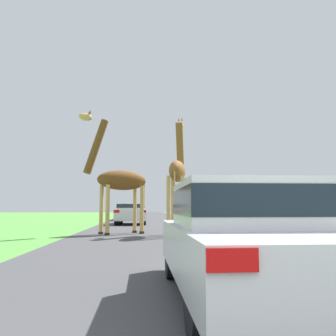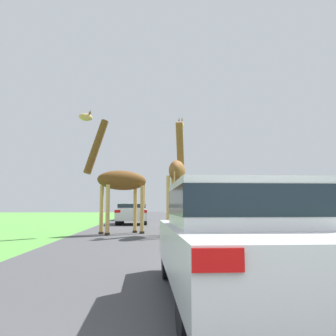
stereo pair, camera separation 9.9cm
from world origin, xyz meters
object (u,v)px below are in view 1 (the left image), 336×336
at_px(car_queue_right, 194,213).
at_px(car_queue_left, 128,211).
at_px(giraffe_near_road, 178,172).
at_px(giraffe_companion, 118,179).
at_px(car_far_ahead, 131,213).
at_px(car_lead_maroon, 245,236).

xyz_separation_m(car_queue_right, car_queue_left, (-4.99, 5.93, 0.06)).
distance_m(giraffe_near_road, giraffe_companion, 2.50).
height_order(giraffe_near_road, car_queue_left, giraffe_near_road).
relative_size(giraffe_near_road, car_far_ahead, 1.22).
relative_size(giraffe_companion, car_queue_right, 1.25).
bearing_deg(car_queue_right, car_lead_maroon, -96.79).
bearing_deg(car_queue_left, giraffe_companion, -89.15).
distance_m(giraffe_companion, car_far_ahead, 8.64).
distance_m(giraffe_companion, car_queue_left, 16.82).
distance_m(giraffe_near_road, car_queue_left, 17.78).
xyz_separation_m(car_lead_maroon, car_queue_left, (-2.46, 27.20, 0.03)).
height_order(giraffe_near_road, car_far_ahead, giraffe_near_road).
distance_m(car_lead_maroon, car_queue_right, 21.42).
relative_size(car_queue_right, car_far_ahead, 0.98).
bearing_deg(giraffe_companion, giraffe_near_road, -135.83).
xyz_separation_m(giraffe_near_road, car_queue_left, (-2.63, 17.50, -1.72)).
height_order(giraffe_companion, car_far_ahead, giraffe_companion).
relative_size(giraffe_near_road, car_queue_left, 1.10).
relative_size(car_lead_maroon, car_far_ahead, 1.06).
height_order(giraffe_companion, car_queue_right, giraffe_companion).
xyz_separation_m(giraffe_companion, car_far_ahead, (0.27, 8.50, -1.51)).
xyz_separation_m(car_lead_maroon, car_queue_right, (2.53, 21.27, -0.03)).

